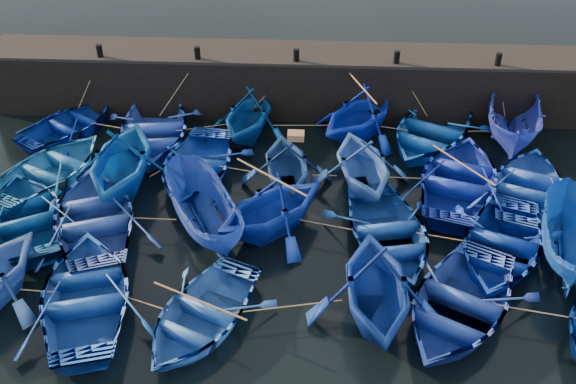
{
  "coord_description": "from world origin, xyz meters",
  "views": [
    {
      "loc": [
        0.92,
        -14.42,
        13.37
      ],
      "look_at": [
        0.0,
        3.2,
        0.7
      ],
      "focal_mm": 40.0,
      "sensor_mm": 36.0,
      "label": 1
    }
  ],
  "objects_px": {
    "boat_13": "(27,214)",
    "wooden_crate": "(296,136)",
    "boat_0": "(69,124)",
    "boat_8": "(195,166)"
  },
  "relations": [
    {
      "from": "boat_13",
      "to": "wooden_crate",
      "type": "relative_size",
      "value": 8.72
    },
    {
      "from": "boat_0",
      "to": "boat_13",
      "type": "bearing_deg",
      "value": 129.3
    },
    {
      "from": "boat_0",
      "to": "wooden_crate",
      "type": "distance_m",
      "value": 10.02
    },
    {
      "from": "boat_8",
      "to": "boat_13",
      "type": "distance_m",
      "value": 5.93
    },
    {
      "from": "boat_13",
      "to": "boat_0",
      "type": "bearing_deg",
      "value": -112.92
    },
    {
      "from": "boat_13",
      "to": "wooden_crate",
      "type": "bearing_deg",
      "value": 168.81
    },
    {
      "from": "boat_8",
      "to": "boat_13",
      "type": "height_order",
      "value": "boat_8"
    },
    {
      "from": "boat_0",
      "to": "wooden_crate",
      "type": "xyz_separation_m",
      "value": [
        9.32,
        -3.27,
        1.69
      ]
    },
    {
      "from": "wooden_crate",
      "to": "boat_0",
      "type": "bearing_deg",
      "value": 160.65
    },
    {
      "from": "boat_0",
      "to": "boat_8",
      "type": "bearing_deg",
      "value": -173.53
    }
  ]
}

